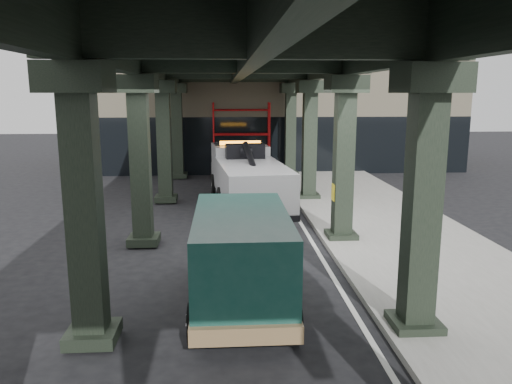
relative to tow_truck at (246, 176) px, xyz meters
name	(u,v)px	position (x,y,z in m)	size (l,w,h in m)	color
ground	(262,265)	(0.10, -6.75, -1.29)	(90.00, 90.00, 0.00)	black
sidewalk	(401,238)	(4.60, -4.75, -1.21)	(5.00, 40.00, 0.15)	gray
lane_stripe	(312,242)	(1.80, -4.75, -1.28)	(0.12, 38.00, 0.01)	silver
viaduct	(243,58)	(-0.30, -4.75, 4.17)	(7.40, 32.00, 6.40)	black
building	(269,101)	(2.10, 13.25, 2.71)	(22.00, 10.00, 8.00)	#C6B793
scaffolding	(241,138)	(0.10, 7.90, 0.82)	(3.08, 0.88, 4.00)	red
tow_truck	(246,176)	(0.00, 0.00, 0.00)	(3.03, 8.22, 2.64)	black
towed_van	(241,254)	(-0.54, -9.20, -0.16)	(2.10, 5.20, 2.10)	#113F37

